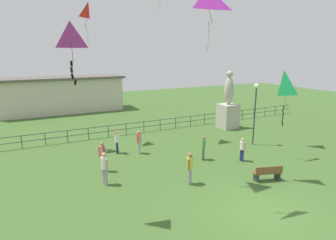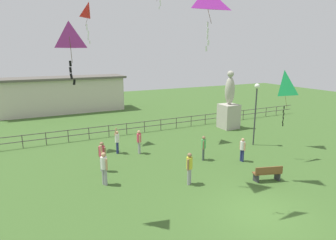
% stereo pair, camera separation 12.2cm
% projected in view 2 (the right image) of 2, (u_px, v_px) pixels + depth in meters
% --- Properties ---
extents(ground_plane, '(80.00, 80.00, 0.00)m').
position_uv_depth(ground_plane, '(260.00, 213.00, 12.12)').
color(ground_plane, '#3D6028').
extents(statue_monument, '(1.51, 1.51, 5.08)m').
position_uv_depth(statue_monument, '(229.00, 109.00, 25.49)').
color(statue_monument, '#B2AD9E').
rests_on(statue_monument, ground_plane).
extents(lamppost, '(0.36, 0.36, 4.48)m').
position_uv_depth(lamppost, '(256.00, 101.00, 20.38)').
color(lamppost, '#38383D').
rests_on(lamppost, ground_plane).
extents(park_bench, '(1.55, 0.84, 0.85)m').
position_uv_depth(park_bench, '(268.00, 173.00, 15.03)').
color(park_bench, brown).
rests_on(park_bench, ground_plane).
extents(person_0, '(0.35, 0.44, 1.74)m').
position_uv_depth(person_0, '(102.00, 155.00, 16.18)').
color(person_0, '#99999E').
rests_on(person_0, ground_plane).
extents(person_2, '(0.30, 0.48, 1.59)m').
position_uv_depth(person_2, '(139.00, 140.00, 19.11)').
color(person_2, '#99999E').
rests_on(person_2, ground_plane).
extents(person_3, '(0.32, 0.54, 2.05)m').
position_uv_depth(person_3, '(104.00, 166.00, 14.50)').
color(person_3, '#99999E').
rests_on(person_3, ground_plane).
extents(person_4, '(0.28, 0.45, 1.49)m').
position_uv_depth(person_4, '(242.00, 148.00, 17.73)').
color(person_4, navy).
rests_on(person_4, ground_plane).
extents(person_5, '(0.38, 0.44, 1.81)m').
position_uv_depth(person_5, '(117.00, 140.00, 19.16)').
color(person_5, navy).
rests_on(person_5, ground_plane).
extents(person_6, '(0.32, 0.39, 1.55)m').
position_uv_depth(person_6, '(204.00, 146.00, 17.95)').
color(person_6, '#3F4C47').
rests_on(person_6, ground_plane).
extents(person_7, '(0.42, 0.35, 1.69)m').
position_uv_depth(person_7, '(189.00, 166.00, 14.58)').
color(person_7, '#99999E').
rests_on(person_7, ground_plane).
extents(kite_1, '(0.96, 0.97, 2.71)m').
position_uv_depth(kite_1, '(89.00, 12.00, 19.53)').
color(kite_1, red).
extents(kite_2, '(0.90, 0.89, 2.11)m').
position_uv_depth(kite_2, '(70.00, 39.00, 9.73)').
color(kite_2, '#B22DB2').
extents(kite_3, '(1.16, 0.87, 3.42)m').
position_uv_depth(kite_3, '(283.00, 85.00, 17.54)').
color(kite_3, '#1EB759').
extents(kite_5, '(1.22, 0.81, 2.26)m').
position_uv_depth(kite_5, '(206.00, 3.00, 10.75)').
color(kite_5, '#B22DB2').
extents(waterfront_railing, '(36.04, 0.06, 0.95)m').
position_uv_depth(waterfront_railing, '(135.00, 126.00, 24.00)').
color(waterfront_railing, '#4C4742').
rests_on(waterfront_railing, ground_plane).
extents(pavilion_building, '(13.86, 3.89, 3.97)m').
position_uv_depth(pavilion_building, '(62.00, 95.00, 32.29)').
color(pavilion_building, beige).
rests_on(pavilion_building, ground_plane).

